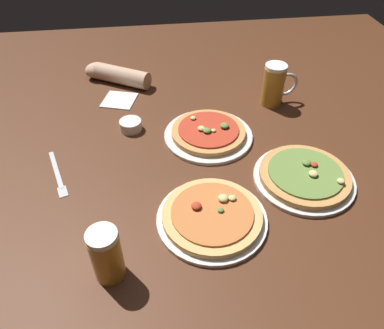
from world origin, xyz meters
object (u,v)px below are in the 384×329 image
Objects in this scene: pizza_plate_side at (304,176)px; diner_arm at (114,74)px; pizza_plate_near at (212,216)px; pizza_plate_far at (208,133)px; fork_left at (57,174)px; beer_mug_amber at (275,85)px; napkin_folded at (119,100)px; ramekin_sauce at (131,125)px; beer_mug_dark at (106,253)px.

pizza_plate_side is 1.09× the size of diner_arm.
pizza_plate_near is 0.84m from diner_arm.
pizza_plate_far reaches higher than fork_left.
beer_mug_amber is at bearing 32.95° from pizza_plate_far.
diner_arm is (-0.02, 0.15, 0.03)m from napkin_folded.
diner_arm is (-0.57, 0.68, 0.02)m from pizza_plate_side.
pizza_plate_side is at bearing -43.57° from napkin_folded.
pizza_plate_near reaches higher than fork_left.
pizza_plate_near is at bearing -98.08° from pizza_plate_far.
beer_mug_amber reaches higher than ramekin_sauce.
pizza_plate_far is at bearing 134.77° from pizza_plate_side.
ramekin_sauce is 0.64× the size of napkin_folded.
pizza_plate_near is 0.98× the size of pizza_plate_far.
ramekin_sauce is 0.28× the size of diner_arm.
pizza_plate_side is 1.40× the size of fork_left.
fork_left is (-0.23, -0.21, -0.02)m from ramekin_sauce.
fork_left is (-0.44, 0.24, -0.01)m from pizza_plate_near.
fork_left is at bearing -106.41° from diner_arm.
diner_arm is (-0.33, 0.43, 0.02)m from pizza_plate_far.
napkin_folded is at bearing 65.71° from fork_left.
pizza_plate_near reaches higher than ramekin_sauce.
pizza_plate_far is at bearing 56.96° from beer_mug_dark.
pizza_plate_far is 2.03× the size of beer_mug_dark.
diner_arm is at bearing 127.09° from pizza_plate_far.
diner_arm reaches higher than pizza_plate_far.
ramekin_sauce is 0.36× the size of fork_left.
napkin_folded is 0.44m from fork_left.
pizza_plate_far is at bearing -42.15° from napkin_folded.
beer_mug_amber is 0.60m from napkin_folded.
pizza_plate_side is 1.88× the size of beer_mug_amber.
pizza_plate_far is 1.90× the size of beer_mug_amber.
pizza_plate_side is at bearing 22.82° from beer_mug_dark.
pizza_plate_near is at bearing -121.24° from beer_mug_amber.
beer_mug_dark is 1.24× the size of napkin_folded.
pizza_plate_near is at bearing -64.70° from ramekin_sauce.
diner_arm is at bearing 90.48° from beer_mug_dark.
fork_left is at bearing 151.19° from pizza_plate_near.
napkin_folded is at bearing 170.72° from beer_mug_amber.
beer_mug_amber is (0.28, 0.18, 0.06)m from pizza_plate_far.
beer_mug_dark is 0.77m from napkin_folded.
beer_mug_amber is at bearing 21.81° from fork_left.
fork_left is at bearing -165.54° from pizza_plate_far.
beer_mug_dark is 0.93× the size of beer_mug_amber.
beer_mug_dark is at bearing -123.04° from pizza_plate_far.
diner_arm is at bearing 157.71° from beer_mug_amber.
pizza_plate_far is 1.40× the size of fork_left.
beer_mug_amber is 0.74× the size of fork_left.
pizza_plate_side is 0.75m from fork_left.
beer_mug_dark is at bearing -90.80° from napkin_folded.
beer_mug_amber is (0.03, 0.43, 0.06)m from pizza_plate_side.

